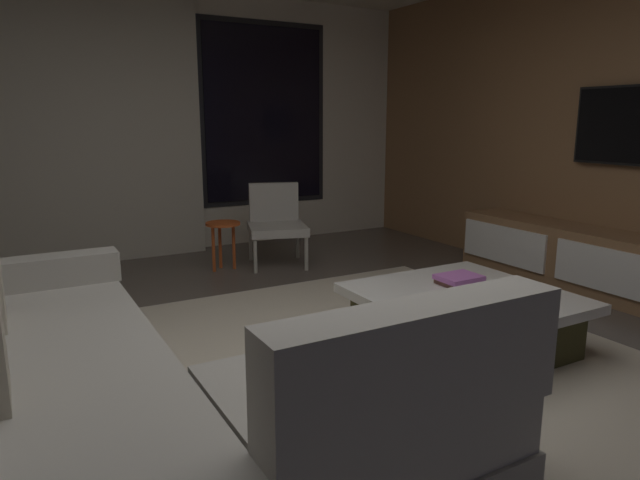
{
  "coord_description": "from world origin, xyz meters",
  "views": [
    {
      "loc": [
        -1.34,
        -2.38,
        1.4
      ],
      "look_at": [
        0.22,
        0.39,
        0.71
      ],
      "focal_mm": 31.63,
      "sensor_mm": 36.0,
      "label": 1
    }
  ],
  "objects_px": {
    "sectional_couch": "(131,393)",
    "coffee_table": "(462,320)",
    "accent_chair_near_window": "(276,220)",
    "mounted_tv": "(640,126)",
    "side_stool": "(223,231)",
    "media_console": "(634,273)",
    "book_stack_on_coffee_table": "(458,280)"
  },
  "relations": [
    {
      "from": "coffee_table",
      "to": "book_stack_on_coffee_table",
      "type": "distance_m",
      "value": 0.27
    },
    {
      "from": "accent_chair_near_window",
      "to": "book_stack_on_coffee_table",
      "type": "bearing_deg",
      "value": -85.45
    },
    {
      "from": "coffee_table",
      "to": "mounted_tv",
      "type": "relative_size",
      "value": 1.09
    },
    {
      "from": "book_stack_on_coffee_table",
      "to": "media_console",
      "type": "height_order",
      "value": "media_console"
    },
    {
      "from": "side_stool",
      "to": "mounted_tv",
      "type": "xyz_separation_m",
      "value": [
        2.55,
        -2.31,
        0.98
      ]
    },
    {
      "from": "accent_chair_near_window",
      "to": "side_stool",
      "type": "distance_m",
      "value": 0.55
    },
    {
      "from": "accent_chair_near_window",
      "to": "mounted_tv",
      "type": "distance_m",
      "value": 3.19
    },
    {
      "from": "coffee_table",
      "to": "mounted_tv",
      "type": "distance_m",
      "value": 2.25
    },
    {
      "from": "sectional_couch",
      "to": "media_console",
      "type": "distance_m",
      "value": 3.75
    },
    {
      "from": "book_stack_on_coffee_table",
      "to": "accent_chair_near_window",
      "type": "bearing_deg",
      "value": 94.55
    },
    {
      "from": "sectional_couch",
      "to": "media_console",
      "type": "height_order",
      "value": "sectional_couch"
    },
    {
      "from": "sectional_couch",
      "to": "accent_chair_near_window",
      "type": "xyz_separation_m",
      "value": [
        1.92,
        2.7,
        0.14
      ]
    },
    {
      "from": "sectional_couch",
      "to": "coffee_table",
      "type": "distance_m",
      "value": 2.02
    },
    {
      "from": "sectional_couch",
      "to": "accent_chair_near_window",
      "type": "bearing_deg",
      "value": 54.57
    },
    {
      "from": "accent_chair_near_window",
      "to": "mounted_tv",
      "type": "height_order",
      "value": "mounted_tv"
    },
    {
      "from": "sectional_couch",
      "to": "coffee_table",
      "type": "bearing_deg",
      "value": 5.35
    },
    {
      "from": "coffee_table",
      "to": "book_stack_on_coffee_table",
      "type": "xyz_separation_m",
      "value": [
        0.1,
        0.15,
        0.2
      ]
    },
    {
      "from": "coffee_table",
      "to": "side_stool",
      "type": "xyz_separation_m",
      "value": [
        -0.64,
        2.51,
        0.19
      ]
    },
    {
      "from": "coffee_table",
      "to": "accent_chair_near_window",
      "type": "relative_size",
      "value": 1.49
    },
    {
      "from": "accent_chair_near_window",
      "to": "media_console",
      "type": "distance_m",
      "value": 3.11
    },
    {
      "from": "book_stack_on_coffee_table",
      "to": "accent_chair_near_window",
      "type": "xyz_separation_m",
      "value": [
        -0.19,
        2.35,
        0.04
      ]
    },
    {
      "from": "sectional_couch",
      "to": "coffee_table",
      "type": "height_order",
      "value": "sectional_couch"
    },
    {
      "from": "side_stool",
      "to": "mounted_tv",
      "type": "relative_size",
      "value": 0.43
    },
    {
      "from": "side_stool",
      "to": "media_console",
      "type": "bearing_deg",
      "value": -46.63
    },
    {
      "from": "sectional_couch",
      "to": "mounted_tv",
      "type": "distance_m",
      "value": 4.08
    },
    {
      "from": "media_console",
      "to": "mounted_tv",
      "type": "xyz_separation_m",
      "value": [
        0.18,
        0.2,
        1.1
      ]
    },
    {
      "from": "coffee_table",
      "to": "side_stool",
      "type": "relative_size",
      "value": 2.52
    },
    {
      "from": "sectional_couch",
      "to": "side_stool",
      "type": "distance_m",
      "value": 3.03
    },
    {
      "from": "side_stool",
      "to": "coffee_table",
      "type": "bearing_deg",
      "value": -75.71
    },
    {
      "from": "sectional_couch",
      "to": "coffee_table",
      "type": "xyz_separation_m",
      "value": [
        2.01,
        0.19,
        -0.1
      ]
    },
    {
      "from": "sectional_couch",
      "to": "mounted_tv",
      "type": "xyz_separation_m",
      "value": [
        3.92,
        0.39,
        1.06
      ]
    },
    {
      "from": "coffee_table",
      "to": "book_stack_on_coffee_table",
      "type": "relative_size",
      "value": 4.38
    }
  ]
}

